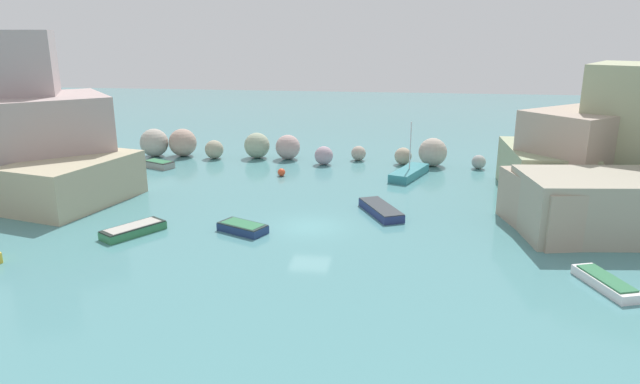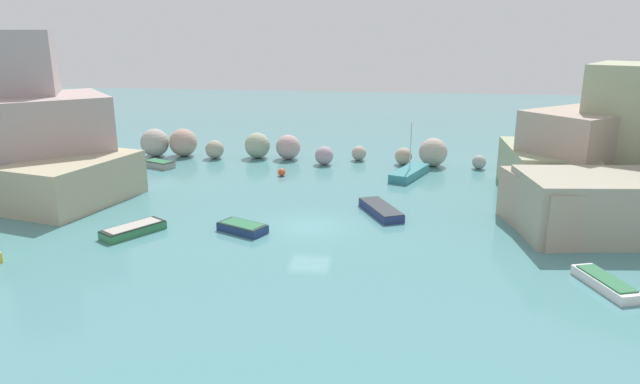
{
  "view_description": "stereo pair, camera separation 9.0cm",
  "coord_description": "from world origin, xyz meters",
  "px_view_note": "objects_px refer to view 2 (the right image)",
  "views": [
    {
      "loc": [
        5.38,
        -32.93,
        11.89
      ],
      "look_at": [
        0.0,
        4.47,
        1.0
      ],
      "focal_mm": 31.71,
      "sensor_mm": 36.0,
      "label": 1
    },
    {
      "loc": [
        5.47,
        -32.92,
        11.89
      ],
      "look_at": [
        0.0,
        4.47,
        1.0
      ],
      "focal_mm": 31.71,
      "sensor_mm": 36.0,
      "label": 2
    }
  ],
  "objects_px": {
    "channel_buoy": "(282,172)",
    "moored_boat_4": "(242,227)",
    "moored_boat_6": "(159,164)",
    "moored_boat_3": "(133,229)",
    "moored_boat_1": "(381,210)",
    "moored_boat_2": "(605,283)",
    "moored_boat_0": "(409,173)"
  },
  "relations": [
    {
      "from": "moored_boat_6",
      "to": "moored_boat_4",
      "type": "bearing_deg",
      "value": -26.81
    },
    {
      "from": "moored_boat_1",
      "to": "moored_boat_2",
      "type": "bearing_deg",
      "value": 22.95
    },
    {
      "from": "moored_boat_1",
      "to": "moored_boat_6",
      "type": "bearing_deg",
      "value": -142.97
    },
    {
      "from": "moored_boat_2",
      "to": "moored_boat_4",
      "type": "height_order",
      "value": "moored_boat_4"
    },
    {
      "from": "channel_buoy",
      "to": "moored_boat_0",
      "type": "bearing_deg",
      "value": 6.14
    },
    {
      "from": "moored_boat_0",
      "to": "moored_boat_1",
      "type": "relative_size",
      "value": 1.19
    },
    {
      "from": "moored_boat_1",
      "to": "moored_boat_3",
      "type": "relative_size",
      "value": 1.18
    },
    {
      "from": "moored_boat_1",
      "to": "moored_boat_6",
      "type": "height_order",
      "value": "moored_boat_6"
    },
    {
      "from": "channel_buoy",
      "to": "moored_boat_6",
      "type": "xyz_separation_m",
      "value": [
        -11.51,
        1.41,
        -0.0
      ]
    },
    {
      "from": "moored_boat_4",
      "to": "moored_boat_3",
      "type": "bearing_deg",
      "value": -142.86
    },
    {
      "from": "channel_buoy",
      "to": "moored_boat_1",
      "type": "xyz_separation_m",
      "value": [
        8.7,
        -9.03,
        -0.04
      ]
    },
    {
      "from": "moored_boat_3",
      "to": "moored_boat_4",
      "type": "xyz_separation_m",
      "value": [
        6.41,
        1.34,
        -0.0
      ]
    },
    {
      "from": "channel_buoy",
      "to": "moored_boat_1",
      "type": "bearing_deg",
      "value": -46.07
    },
    {
      "from": "moored_boat_4",
      "to": "moored_boat_6",
      "type": "bearing_deg",
      "value": 153.72
    },
    {
      "from": "moored_boat_0",
      "to": "moored_boat_6",
      "type": "distance_m",
      "value": 22.17
    },
    {
      "from": "moored_boat_6",
      "to": "moored_boat_3",
      "type": "bearing_deg",
      "value": -46.45
    },
    {
      "from": "moored_boat_0",
      "to": "moored_boat_3",
      "type": "relative_size",
      "value": 1.4
    },
    {
      "from": "moored_boat_0",
      "to": "moored_boat_4",
      "type": "bearing_deg",
      "value": 167.2
    },
    {
      "from": "moored_boat_0",
      "to": "moored_boat_1",
      "type": "height_order",
      "value": "moored_boat_0"
    },
    {
      "from": "moored_boat_1",
      "to": "moored_boat_2",
      "type": "relative_size",
      "value": 1.2
    },
    {
      "from": "channel_buoy",
      "to": "moored_boat_2",
      "type": "relative_size",
      "value": 0.17
    },
    {
      "from": "moored_boat_1",
      "to": "channel_buoy",
      "type": "bearing_deg",
      "value": -161.72
    },
    {
      "from": "moored_boat_0",
      "to": "moored_boat_2",
      "type": "bearing_deg",
      "value": -133.91
    },
    {
      "from": "channel_buoy",
      "to": "moored_boat_0",
      "type": "xyz_separation_m",
      "value": [
        10.66,
        1.15,
        0.04
      ]
    },
    {
      "from": "moored_boat_1",
      "to": "moored_boat_6",
      "type": "xyz_separation_m",
      "value": [
        -20.22,
        10.44,
        0.03
      ]
    },
    {
      "from": "moored_boat_0",
      "to": "moored_boat_1",
      "type": "bearing_deg",
      "value": -169.37
    },
    {
      "from": "channel_buoy",
      "to": "moored_boat_1",
      "type": "distance_m",
      "value": 12.54
    },
    {
      "from": "channel_buoy",
      "to": "moored_boat_3",
      "type": "bearing_deg",
      "value": -111.4
    },
    {
      "from": "moored_boat_3",
      "to": "moored_boat_4",
      "type": "distance_m",
      "value": 6.55
    },
    {
      "from": "channel_buoy",
      "to": "moored_boat_0",
      "type": "distance_m",
      "value": 10.72
    },
    {
      "from": "moored_boat_3",
      "to": "moored_boat_6",
      "type": "relative_size",
      "value": 1.28
    },
    {
      "from": "channel_buoy",
      "to": "moored_boat_4",
      "type": "height_order",
      "value": "channel_buoy"
    }
  ]
}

